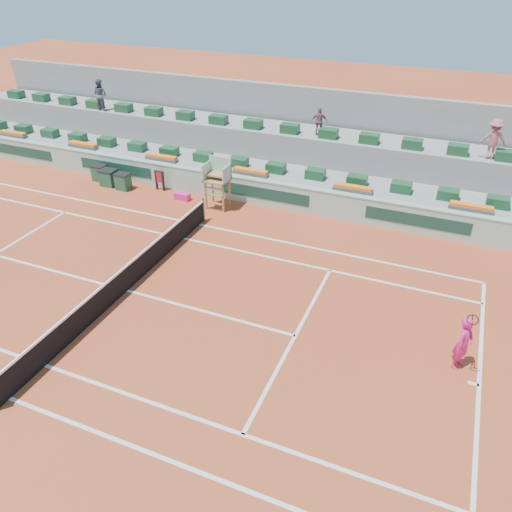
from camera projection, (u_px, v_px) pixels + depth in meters
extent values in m
plane|color=#973A1D|center=(127.00, 291.00, 17.98)|extent=(90.00, 90.00, 0.00)
cube|color=gray|center=(246.00, 171.00, 26.07)|extent=(36.00, 4.00, 1.20)
cube|color=gray|center=(258.00, 149.00, 26.96)|extent=(36.00, 2.40, 2.60)
cube|color=gray|center=(269.00, 124.00, 27.74)|extent=(36.00, 0.40, 4.40)
cube|color=#EA1E7F|center=(182.00, 196.00, 24.42)|extent=(0.77, 0.34, 0.34)
imported|color=#535461|center=(100.00, 95.00, 28.25)|extent=(0.86, 0.69, 1.72)
imported|color=#764F5D|center=(319.00, 122.00, 24.47)|extent=(0.84, 0.44, 1.36)
imported|color=#A8545C|center=(494.00, 139.00, 21.61)|extent=(1.19, 0.76, 1.76)
cube|color=silver|center=(479.00, 385.00, 14.08)|extent=(0.12, 10.97, 0.01)
cube|color=silver|center=(10.00, 398.00, 13.68)|extent=(23.77, 0.12, 0.01)
cube|color=silver|center=(199.00, 224.00, 22.29)|extent=(23.77, 0.12, 0.01)
cube|color=silver|center=(45.00, 365.00, 14.75)|extent=(23.77, 0.12, 0.01)
cube|color=silver|center=(184.00, 238.00, 21.21)|extent=(23.77, 0.12, 0.01)
cube|color=silver|center=(295.00, 336.00, 15.88)|extent=(0.12, 8.23, 0.01)
cube|color=silver|center=(127.00, 291.00, 17.98)|extent=(12.80, 0.12, 0.01)
cube|color=silver|center=(473.00, 384.00, 14.13)|extent=(0.30, 0.12, 0.01)
cube|color=black|center=(125.00, 280.00, 17.74)|extent=(0.03, 11.87, 0.92)
cube|color=white|center=(123.00, 269.00, 17.48)|extent=(0.06, 11.87, 0.07)
cylinder|color=#1D452F|center=(203.00, 209.00, 22.35)|extent=(0.10, 0.10, 1.10)
cube|color=#98BFA8|center=(228.00, 187.00, 24.34)|extent=(36.00, 0.30, 1.20)
cube|color=#7DA894|center=(227.00, 175.00, 24.01)|extent=(36.00, 0.34, 0.06)
cube|color=#153C30|center=(21.00, 151.00, 28.45)|extent=(4.40, 0.02, 0.56)
cube|color=#153C30|center=(115.00, 168.00, 26.32)|extent=(4.40, 0.02, 0.56)
cube|color=#153C30|center=(265.00, 194.00, 23.53)|extent=(4.40, 0.02, 0.56)
cube|color=#153C30|center=(417.00, 220.00, 21.24)|extent=(4.40, 0.02, 0.56)
cube|color=olive|center=(206.00, 196.00, 23.31)|extent=(0.08, 0.08, 1.35)
cube|color=olive|center=(223.00, 199.00, 23.02)|extent=(0.08, 0.08, 1.35)
cube|color=olive|center=(213.00, 190.00, 23.86)|extent=(0.08, 0.08, 1.35)
cube|color=olive|center=(230.00, 193.00, 23.57)|extent=(0.08, 0.08, 1.35)
cube|color=olive|center=(217.00, 180.00, 23.06)|extent=(1.10, 0.90, 0.08)
cube|color=#98BFA8|center=(220.00, 167.00, 23.09)|extent=(1.10, 0.08, 1.00)
cube|color=#98BFA8|center=(207.00, 171.00, 23.04)|extent=(0.06, 0.90, 0.80)
cube|color=#98BFA8|center=(227.00, 174.00, 22.70)|extent=(0.06, 0.90, 0.80)
cube|color=olive|center=(218.00, 174.00, 23.01)|extent=(0.80, 0.60, 0.08)
cube|color=olive|center=(215.00, 203.00, 23.33)|extent=(0.90, 0.08, 0.06)
cube|color=olive|center=(214.00, 196.00, 23.12)|extent=(0.90, 0.08, 0.06)
cube|color=olive|center=(214.00, 189.00, 22.94)|extent=(0.90, 0.08, 0.06)
cube|color=#174726|center=(23.00, 129.00, 29.52)|extent=(0.90, 0.60, 0.44)
cube|color=#174726|center=(50.00, 133.00, 28.87)|extent=(0.90, 0.60, 0.44)
cube|color=#174726|center=(78.00, 137.00, 28.21)|extent=(0.90, 0.60, 0.44)
cube|color=#174726|center=(107.00, 142.00, 27.56)|extent=(0.90, 0.60, 0.44)
cube|color=#174726|center=(137.00, 146.00, 26.90)|extent=(0.90, 0.60, 0.44)
cube|color=#174726|center=(169.00, 151.00, 26.24)|extent=(0.90, 0.60, 0.44)
cube|color=#174726|center=(203.00, 157.00, 25.59)|extent=(0.90, 0.60, 0.44)
cube|color=#174726|center=(239.00, 162.00, 24.93)|extent=(0.90, 0.60, 0.44)
cube|color=#174726|center=(276.00, 168.00, 24.27)|extent=(0.90, 0.60, 0.44)
cube|color=#174726|center=(315.00, 174.00, 23.62)|extent=(0.90, 0.60, 0.44)
cube|color=#174726|center=(357.00, 180.00, 22.96)|extent=(0.90, 0.60, 0.44)
cube|color=#174726|center=(401.00, 187.00, 22.31)|extent=(0.90, 0.60, 0.44)
cube|color=#174726|center=(448.00, 194.00, 21.65)|extent=(0.90, 0.60, 0.44)
cube|color=#174726|center=(498.00, 202.00, 20.99)|extent=(0.90, 0.60, 0.44)
cube|color=#174726|center=(16.00, 94.00, 30.94)|extent=(0.90, 0.60, 0.44)
cube|color=#174726|center=(41.00, 97.00, 30.28)|extent=(0.90, 0.60, 0.44)
cube|color=#174726|center=(68.00, 101.00, 29.62)|extent=(0.90, 0.60, 0.44)
cube|color=#174726|center=(95.00, 104.00, 28.97)|extent=(0.90, 0.60, 0.44)
cube|color=#174726|center=(124.00, 108.00, 28.31)|extent=(0.90, 0.60, 0.44)
cube|color=#174726|center=(154.00, 111.00, 27.65)|extent=(0.90, 0.60, 0.44)
cube|color=#174726|center=(185.00, 115.00, 27.00)|extent=(0.90, 0.60, 0.44)
cube|color=#174726|center=(218.00, 119.00, 26.34)|extent=(0.90, 0.60, 0.44)
cube|color=#174726|center=(253.00, 124.00, 25.69)|extent=(0.90, 0.60, 0.44)
cube|color=#174726|center=(290.00, 128.00, 25.03)|extent=(0.90, 0.60, 0.44)
cube|color=#174726|center=(328.00, 133.00, 24.37)|extent=(0.90, 0.60, 0.44)
cube|color=#174726|center=(369.00, 138.00, 23.72)|extent=(0.90, 0.60, 0.44)
cube|color=#174726|center=(412.00, 144.00, 23.06)|extent=(0.90, 0.60, 0.44)
cube|color=#174726|center=(458.00, 150.00, 22.40)|extent=(0.90, 0.60, 0.44)
cube|color=#174726|center=(506.00, 156.00, 21.75)|extent=(0.90, 0.60, 0.44)
cube|color=#4F4F4F|center=(14.00, 135.00, 28.97)|extent=(1.80, 0.36, 0.16)
cube|color=orange|center=(13.00, 133.00, 28.90)|extent=(1.70, 0.32, 0.12)
cube|color=#4F4F4F|center=(83.00, 146.00, 27.33)|extent=(1.80, 0.36, 0.16)
cube|color=orange|center=(83.00, 144.00, 27.26)|extent=(1.70, 0.32, 0.12)
cube|color=#4F4F4F|center=(162.00, 159.00, 25.69)|extent=(1.80, 0.36, 0.16)
cube|color=orange|center=(161.00, 156.00, 25.61)|extent=(1.70, 0.32, 0.12)
cube|color=#4F4F4F|center=(251.00, 173.00, 24.05)|extent=(1.80, 0.36, 0.16)
cube|color=orange|center=(251.00, 171.00, 23.97)|extent=(1.70, 0.32, 0.12)
cube|color=#4F4F4F|center=(353.00, 190.00, 22.41)|extent=(1.80, 0.36, 0.16)
cube|color=orange|center=(353.00, 187.00, 22.33)|extent=(1.70, 0.32, 0.12)
cube|color=#4F4F4F|center=(471.00, 209.00, 20.77)|extent=(1.80, 0.36, 0.16)
cube|color=orange|center=(472.00, 206.00, 20.69)|extent=(1.70, 0.32, 0.12)
cube|color=#184931|center=(123.00, 182.00, 25.37)|extent=(0.66, 0.57, 0.80)
cube|color=black|center=(122.00, 174.00, 25.15)|extent=(0.70, 0.61, 0.04)
cube|color=#184931|center=(109.00, 178.00, 25.80)|extent=(0.78, 0.67, 0.80)
cube|color=black|center=(107.00, 170.00, 25.58)|extent=(0.83, 0.72, 0.04)
cube|color=#184931|center=(100.00, 173.00, 26.35)|extent=(0.68, 0.58, 0.80)
cube|color=black|center=(98.00, 166.00, 26.13)|extent=(0.72, 0.62, 0.04)
cube|color=black|center=(156.00, 180.00, 25.30)|extent=(0.09, 0.09, 1.00)
cube|color=black|center=(163.00, 181.00, 25.17)|extent=(0.09, 0.09, 1.00)
cube|color=black|center=(159.00, 172.00, 24.97)|extent=(0.53, 0.07, 0.06)
cube|color=red|center=(159.00, 177.00, 25.11)|extent=(0.39, 0.04, 0.56)
imported|color=#EA1E7F|center=(464.00, 343.00, 14.30)|extent=(0.65, 0.76, 1.76)
cylinder|color=black|center=(472.00, 317.00, 13.44)|extent=(0.03, 0.35, 0.09)
torus|color=black|center=(473.00, 320.00, 13.23)|extent=(0.31, 0.08, 0.31)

